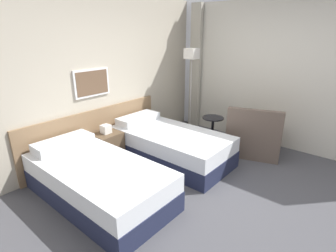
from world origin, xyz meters
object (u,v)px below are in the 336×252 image
Objects in this scene: bed_near_window at (170,145)px; armchair at (253,139)px; bed_near_door at (97,180)px; side_table at (213,127)px; nightstand at (107,147)px; floor_lamp at (191,64)px.

bed_near_window is 1.87× the size of armchair.
bed_near_door is 3.44× the size of side_table.
bed_near_window is 1.05m from nightstand.
floor_lamp is 1.32m from side_table.
side_table is 0.75m from armchair.
nightstand is 0.60× the size of armchair.
armchair is (0.22, -0.71, -0.13)m from side_table.
floor_lamp is at bearing 69.04° from side_table.
side_table is (2.39, -0.28, 0.14)m from bed_near_door.
floor_lamp reaches higher than armchair.
bed_near_door is 1.05m from nightstand.
bed_near_window is 1.13× the size of floor_lamp.
armchair reaches higher than nightstand.
nightstand is (0.74, 0.75, 0.00)m from bed_near_door.
armchair is at bearing -92.26° from floor_lamp.
bed_near_door is 2.41m from side_table.
bed_near_door is at bearing -170.76° from floor_lamp.
bed_near_window is 3.11× the size of nightstand.
side_table is at bearing -32.02° from nightstand.
bed_near_window is (1.48, 0.00, 0.00)m from bed_near_door.
bed_near_window is at bearing 162.70° from side_table.
bed_near_door is 1.87× the size of armchair.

